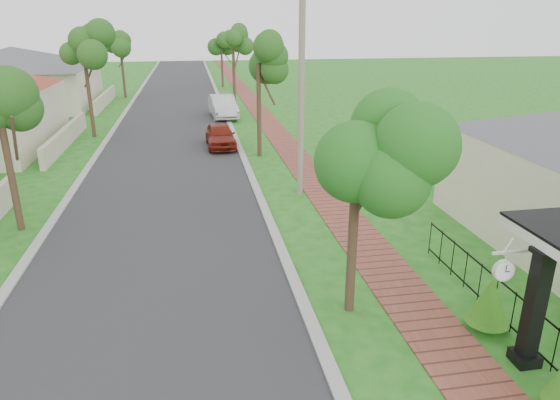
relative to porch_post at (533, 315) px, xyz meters
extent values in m
plane|color=#1D6117|center=(-4.55, 1.00, -1.12)|extent=(160.00, 160.00, 0.00)
cube|color=#28282B|center=(-7.55, 21.00, -1.12)|extent=(7.00, 120.00, 0.02)
cube|color=#9E9E99|center=(-3.90, 21.00, -1.12)|extent=(0.30, 120.00, 0.10)
cube|color=#9E9E99|center=(-11.20, 21.00, -1.12)|extent=(0.30, 120.00, 0.10)
cube|color=brown|center=(-1.30, 21.00, -1.12)|extent=(1.50, 120.00, 0.03)
cube|color=black|center=(0.00, 0.00, 0.14)|extent=(0.30, 0.30, 2.52)
cube|color=black|center=(0.00, 0.00, -1.00)|extent=(0.48, 0.48, 0.24)
cube|color=black|center=(0.00, 0.00, 1.34)|extent=(0.42, 0.42, 0.10)
cube|color=black|center=(0.35, 1.00, -0.17)|extent=(0.03, 8.00, 0.03)
cube|color=black|center=(0.35, 1.00, -0.97)|extent=(0.03, 8.00, 0.03)
cylinder|color=black|center=(0.35, -0.33, -0.62)|extent=(0.02, 0.02, 1.00)
cylinder|color=black|center=(0.35, 0.33, -0.62)|extent=(0.02, 0.02, 1.00)
cylinder|color=black|center=(0.35, 1.00, -0.62)|extent=(0.02, 0.02, 1.00)
cylinder|color=black|center=(0.35, 1.67, -0.62)|extent=(0.02, 0.02, 1.00)
cylinder|color=black|center=(0.35, 2.33, -0.62)|extent=(0.02, 0.02, 1.00)
cylinder|color=black|center=(0.35, 3.00, -0.62)|extent=(0.02, 0.02, 1.00)
cylinder|color=black|center=(0.35, 3.67, -0.62)|extent=(0.02, 0.02, 1.00)
cylinder|color=black|center=(0.35, 4.33, -0.62)|extent=(0.02, 0.02, 1.00)
cylinder|color=black|center=(0.35, 5.00, -0.62)|extent=(0.02, 0.02, 1.00)
cylinder|color=#382619|center=(-3.05, 17.00, 1.15)|extent=(0.22, 0.22, 4.55)
sphere|color=#144C18|center=(-3.05, 17.00, 3.56)|extent=(1.70, 1.70, 1.70)
cylinder|color=#382619|center=(-3.05, 31.00, 1.33)|extent=(0.22, 0.22, 4.90)
sphere|color=#144C18|center=(-3.05, 31.00, 3.92)|extent=(1.70, 1.70, 1.70)
cylinder|color=#382619|center=(-3.05, 45.00, 0.98)|extent=(0.22, 0.22, 4.20)
sphere|color=#144C18|center=(-3.05, 45.00, 3.20)|extent=(1.70, 1.70, 1.70)
cylinder|color=#382619|center=(-12.05, 9.00, 0.80)|extent=(0.22, 0.22, 3.85)
cylinder|color=#382619|center=(-12.05, 23.00, 1.33)|extent=(0.22, 0.22, 4.90)
sphere|color=#144C18|center=(-12.05, 23.00, 3.92)|extent=(1.70, 1.70, 1.70)
cylinder|color=#382619|center=(-12.05, 39.00, 1.15)|extent=(0.22, 0.22, 4.55)
sphere|color=#144C18|center=(-12.05, 39.00, 3.56)|extent=(1.70, 1.70, 1.70)
sphere|color=#276E16|center=(-0.10, 1.22, -0.85)|extent=(0.73, 0.73, 0.73)
cone|color=#276E16|center=(-0.10, 1.22, -0.35)|extent=(0.83, 0.83, 1.00)
cube|color=#BFB299|center=(-13.15, 21.00, -0.62)|extent=(0.25, 10.00, 1.00)
cube|color=beige|center=(-19.55, 35.00, 0.38)|extent=(11.00, 10.00, 3.00)
pyramid|color=#4C4C51|center=(-19.55, 35.00, 2.68)|extent=(15.56, 15.56, 1.60)
cube|color=#BFB299|center=(-13.15, 35.00, -0.62)|extent=(0.25, 10.00, 1.00)
imported|color=maroon|center=(-4.87, 19.22, -0.49)|extent=(1.58, 3.76, 1.27)
imported|color=silver|center=(-4.15, 27.92, -0.36)|extent=(1.96, 4.74, 1.52)
cylinder|color=#382619|center=(-2.88, 2.50, 0.76)|extent=(0.22, 0.22, 3.76)
sphere|color=#256A1E|center=(-2.88, 2.50, 2.75)|extent=(1.87, 1.87, 1.87)
cylinder|color=gray|center=(-2.25, 11.00, 3.48)|extent=(0.24, 0.24, 9.20)
cube|color=white|center=(-0.43, 0.40, 1.18)|extent=(0.75, 0.05, 0.05)
cylinder|color=white|center=(-0.50, 0.40, 1.01)|extent=(0.02, 0.02, 0.32)
cylinder|color=white|center=(-0.50, 0.40, 0.80)|extent=(0.45, 0.10, 0.45)
cylinder|color=white|center=(-0.50, 0.34, 0.80)|extent=(0.38, 0.01, 0.38)
cylinder|color=white|center=(-0.50, 0.46, 0.80)|extent=(0.38, 0.01, 0.38)
cube|color=black|center=(-0.50, 0.33, 0.87)|extent=(0.02, 0.01, 0.15)
cube|color=black|center=(-0.46, 0.33, 0.80)|extent=(0.10, 0.01, 0.02)
camera|label=1|loc=(-6.27, -7.34, 5.37)|focal=32.00mm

